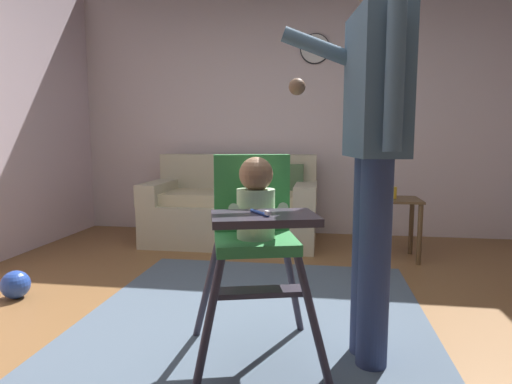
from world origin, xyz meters
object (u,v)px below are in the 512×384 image
(adult_standing, at_px, (373,145))
(toy_ball_second, at_px, (15,285))
(high_chair, at_px, (255,220))
(wall_clock, at_px, (315,49))
(sippy_cup, at_px, (392,193))
(couch, at_px, (234,208))
(side_table, at_px, (395,215))

(adult_standing, distance_m, toy_ball_second, 2.39)
(high_chair, height_order, toy_ball_second, high_chair)
(high_chair, xyz_separation_m, adult_standing, (0.52, 0.08, 0.34))
(adult_standing, bearing_deg, wall_clock, -92.66)
(toy_ball_second, bearing_deg, sippy_cup, 27.93)
(adult_standing, distance_m, sippy_cup, 1.88)
(couch, xyz_separation_m, toy_ball_second, (-1.08, -1.75, -0.24))
(couch, bearing_deg, wall_clock, 121.76)
(sippy_cup, bearing_deg, couch, 164.45)
(adult_standing, height_order, wall_clock, wall_clock)
(couch, height_order, high_chair, high_chair)
(adult_standing, bearing_deg, sippy_cup, -111.16)
(adult_standing, relative_size, toy_ball_second, 9.74)
(sippy_cup, xyz_separation_m, wall_clock, (-0.69, 0.88, 1.38))
(side_table, bearing_deg, wall_clock, 129.17)
(side_table, height_order, sippy_cup, sippy_cup)
(high_chair, height_order, wall_clock, wall_clock)
(sippy_cup, height_order, wall_clock, wall_clock)
(high_chair, bearing_deg, sippy_cup, 139.11)
(adult_standing, bearing_deg, toy_ball_second, -21.15)
(toy_ball_second, distance_m, side_table, 2.91)
(high_chair, bearing_deg, adult_standing, 83.35)
(high_chair, xyz_separation_m, wall_clock, (0.20, 2.76, 1.28))
(toy_ball_second, xyz_separation_m, wall_clock, (1.85, 2.23, 1.86))
(high_chair, bearing_deg, side_table, 138.39)
(side_table, height_order, wall_clock, wall_clock)
(sippy_cup, bearing_deg, high_chair, -115.35)
(wall_clock, bearing_deg, toy_ball_second, -129.66)
(high_chair, relative_size, sippy_cup, 9.56)
(sippy_cup, bearing_deg, wall_clock, 128.01)
(high_chair, distance_m, sippy_cup, 2.08)
(couch, bearing_deg, adult_standing, 26.28)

